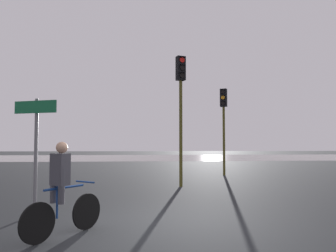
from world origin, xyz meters
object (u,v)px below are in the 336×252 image
Objects in this scene: cyclist at (61,189)px; traffic_light_center at (181,96)px; traffic_light_far_right at (224,115)px; direction_sign_post at (36,139)px.

traffic_light_center is at bearing 102.57° from cyclist.
traffic_light_center is 4.87m from traffic_light_far_right.
traffic_light_center reaches higher than cyclist.
traffic_light_far_right is 10.78m from direction_sign_post.
traffic_light_far_right is 2.67× the size of cyclist.
cyclist is at bearing 140.67° from direction_sign_post.
direction_sign_post is 2.25m from cyclist.
direction_sign_post reaches higher than cyclist.
traffic_light_center is 2.99× the size of cyclist.
direction_sign_post is (-3.80, -4.47, -1.65)m from traffic_light_center.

